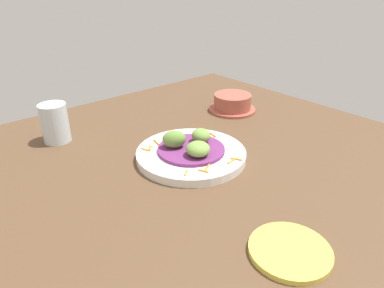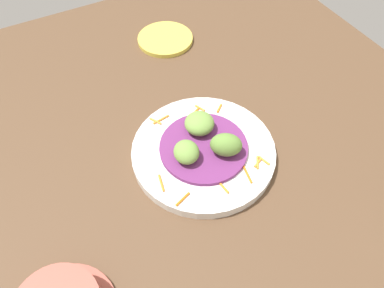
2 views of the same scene
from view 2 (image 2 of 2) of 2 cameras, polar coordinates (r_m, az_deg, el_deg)
name	(u,v)px [view 2 (image 2 of 2)]	position (r cm, az deg, el deg)	size (l,w,h in cm)	color
table_surface	(186,150)	(70.17, -0.97, -0.95)	(110.00, 110.00, 2.00)	brown
main_plate	(203,152)	(67.46, 1.78, -1.23)	(26.16, 26.16, 1.98)	white
cabbage_bed	(204,147)	(66.35, 1.81, -0.52)	(15.99, 15.99, 0.80)	#702D6B
carrot_garnish	(207,149)	(66.35, 2.31, -0.83)	(18.97, 21.56, 0.40)	orange
guac_scoop_left	(199,123)	(67.24, 1.15, 3.22)	(5.48, 5.47, 3.29)	#759E47
guac_scoop_center	(186,152)	(63.07, -0.87, -1.25)	(4.82, 4.41, 3.42)	#759E47
guac_scoop_right	(226,145)	(63.82, 5.29, -0.13)	(4.06, 5.59, 4.14)	olive
side_plate_small	(165,39)	(92.56, -4.16, 15.89)	(13.24, 13.24, 1.02)	#E0CC4C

